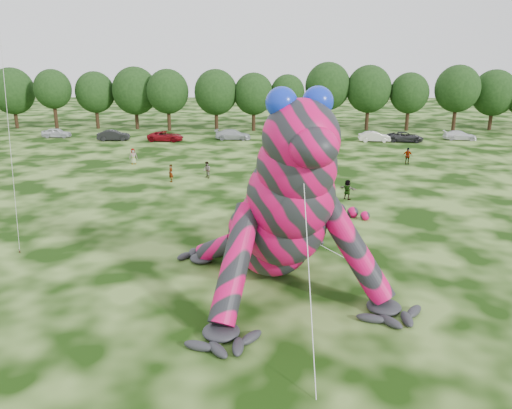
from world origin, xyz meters
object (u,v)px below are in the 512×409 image
object	(u,v)px
car_0	(57,133)
spectator_0	(171,173)
tree_3	(54,100)
tree_4	(96,100)
inflatable_gecko	(264,178)
car_4	(293,137)
tree_13	(456,98)
car_1	(114,135)
tree_7	(216,100)
spectator_4	(133,156)
car_2	(166,136)
car_6	(405,137)
tree_2	(13,98)
car_7	(460,135)
tree_6	(168,100)
tree_5	(135,98)
tree_14	(493,100)
car_3	(233,135)
tree_11	(368,98)
spectator_5	(347,190)
tree_10	(327,96)
spectator_3	(407,156)
tree_12	(409,102)
spectator_1	(207,170)
tree_9	(287,103)
car_5	(374,137)
tree_8	(254,102)

from	to	relation	value
car_0	spectator_0	bearing A→B (deg)	-140.36
tree_3	tree_4	bearing A→B (deg)	15.14
inflatable_gecko	car_4	size ratio (longest dim) A/B	5.11
tree_13	car_1	distance (m)	51.86
tree_7	car_1	xyz separation A→B (m)	(-13.46, -9.82, -4.01)
tree_13	spectator_4	size ratio (longest dim) A/B	5.86
car_2	car_6	world-z (taller)	car_2
tree_2	tree_3	xyz separation A→B (m)	(7.30, -1.69, -0.10)
car_6	car_7	distance (m)	8.28
car_2	spectator_4	world-z (taller)	spectator_4
tree_6	car_0	world-z (taller)	tree_6
tree_5	car_1	bearing A→B (deg)	-92.10
tree_14	car_1	size ratio (longest dim) A/B	2.13
car_3	spectator_4	world-z (taller)	spectator_4
tree_11	spectator_5	bearing A→B (deg)	-102.76
tree_10	car_3	xyz separation A→B (m)	(-14.27, -10.43, -4.53)
tree_4	car_2	bearing A→B (deg)	-41.74
car_2	spectator_3	bearing A→B (deg)	-111.98
tree_7	tree_12	distance (m)	30.11
tree_6	spectator_4	size ratio (longest dim) A/B	5.49
tree_2	car_7	size ratio (longest dim) A/B	2.14
tree_3	tree_7	size ratio (longest dim) A/B	1.00
spectator_4	tree_11	bearing A→B (deg)	16.54
tree_10	spectator_4	size ratio (longest dim) A/B	6.08
car_7	spectator_1	size ratio (longest dim) A/B	2.76
tree_9	car_5	world-z (taller)	tree_9
tree_8	spectator_3	world-z (taller)	tree_8
car_4	tree_4	bearing A→B (deg)	67.41
tree_4	tree_7	distance (m)	19.65
tree_6	tree_13	xyz separation A→B (m)	(44.69, 0.44, 0.32)
tree_6	tree_7	xyz separation A→B (m)	(7.48, 0.12, -0.01)
tree_13	spectator_1	size ratio (longest dim) A/B	6.20
tree_14	car_2	bearing A→B (deg)	-166.37
car_0	spectator_0	size ratio (longest dim) A/B	2.41
inflatable_gecko	tree_7	world-z (taller)	inflatable_gecko
tree_11	tree_6	bearing A→B (deg)	-177.24
tree_3	spectator_3	distance (m)	55.15
tree_12	car_6	world-z (taller)	tree_12
car_5	car_6	xyz separation A→B (m)	(4.24, 0.11, -0.03)
spectator_0	tree_8	bearing A→B (deg)	136.52
tree_11	tree_9	bearing A→B (deg)	-176.18
tree_6	spectator_4	world-z (taller)	tree_6
tree_2	spectator_5	bearing A→B (deg)	-40.38
tree_12	car_4	distance (m)	22.24
car_5	spectator_4	size ratio (longest dim) A/B	2.50
spectator_4	car_4	bearing A→B (deg)	13.80
tree_2	spectator_4	world-z (taller)	tree_2
tree_4	tree_13	world-z (taller)	tree_13
tree_3	car_2	bearing A→B (deg)	-27.96
tree_5	tree_9	distance (m)	24.22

